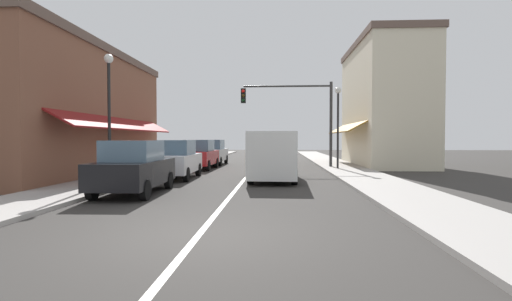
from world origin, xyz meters
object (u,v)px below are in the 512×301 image
at_px(parked_car_far_left, 212,152).
at_px(traffic_signal_mast_arm, 298,109).
at_px(street_lamp_right_mid, 338,114).
at_px(street_lamp_left_near, 109,98).
at_px(van_in_lane, 274,154).
at_px(parked_car_nearest_left, 134,168).
at_px(parked_car_second_left, 176,159).
at_px(parked_car_third_left, 199,155).

distance_m(parked_car_far_left, traffic_signal_mast_arm, 7.23).
distance_m(parked_car_far_left, street_lamp_right_mid, 9.57).
relative_size(parked_car_far_left, street_lamp_left_near, 0.80).
xyz_separation_m(van_in_lane, street_lamp_left_near, (-6.42, -2.23, 2.28)).
relative_size(parked_car_nearest_left, street_lamp_right_mid, 0.86).
height_order(parked_car_second_left, street_lamp_left_near, street_lamp_left_near).
height_order(parked_car_far_left, van_in_lane, van_in_lane).
bearing_deg(parked_car_second_left, parked_car_nearest_left, -91.64).
xyz_separation_m(parked_car_third_left, street_lamp_left_near, (-1.88, -8.10, 2.55)).
bearing_deg(street_lamp_right_mid, street_lamp_left_near, -141.98).
distance_m(parked_car_nearest_left, parked_car_third_left, 10.39).
height_order(parked_car_nearest_left, van_in_lane, van_in_lane).
bearing_deg(van_in_lane, parked_car_far_left, 115.54).
distance_m(parked_car_second_left, parked_car_third_left, 5.41).
bearing_deg(parked_car_third_left, parked_car_second_left, -88.90).
relative_size(van_in_lane, traffic_signal_mast_arm, 0.92).
relative_size(street_lamp_left_near, street_lamp_right_mid, 1.06).
bearing_deg(van_in_lane, traffic_signal_mast_arm, 80.03).
height_order(parked_car_nearest_left, parked_car_far_left, same).
distance_m(parked_car_nearest_left, street_lamp_right_mid, 13.32).
height_order(parked_car_third_left, van_in_lane, van_in_lane).
bearing_deg(traffic_signal_mast_arm, van_in_lane, -101.53).
bearing_deg(street_lamp_left_near, traffic_signal_mast_arm, 49.65).
bearing_deg(parked_car_nearest_left, street_lamp_right_mid, 49.53).
bearing_deg(parked_car_nearest_left, van_in_lane, 43.22).
height_order(parked_car_nearest_left, parked_car_second_left, same).
distance_m(parked_car_third_left, parked_car_far_left, 4.20).
distance_m(parked_car_second_left, street_lamp_left_near, 4.16).
bearing_deg(parked_car_third_left, street_lamp_right_mid, -0.53).
relative_size(parked_car_nearest_left, street_lamp_left_near, 0.81).
xyz_separation_m(parked_car_third_left, street_lamp_right_mid, (8.22, -0.21, 2.37)).
relative_size(parked_car_nearest_left, van_in_lane, 0.79).
xyz_separation_m(parked_car_far_left, street_lamp_left_near, (-1.94, -12.29, 2.55)).
height_order(parked_car_nearest_left, traffic_signal_mast_arm, traffic_signal_mast_arm).
bearing_deg(van_in_lane, parked_car_nearest_left, -133.74).
height_order(traffic_signal_mast_arm, street_lamp_left_near, traffic_signal_mast_arm).
height_order(parked_car_second_left, street_lamp_right_mid, street_lamp_right_mid).
bearing_deg(van_in_lane, parked_car_third_left, 129.27).
bearing_deg(street_lamp_left_near, street_lamp_right_mid, 38.02).
distance_m(parked_car_second_left, van_in_lane, 4.55).
xyz_separation_m(parked_car_nearest_left, van_in_lane, (4.57, 4.52, 0.27)).
xyz_separation_m(parked_car_third_left, van_in_lane, (4.54, -5.87, 0.27)).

